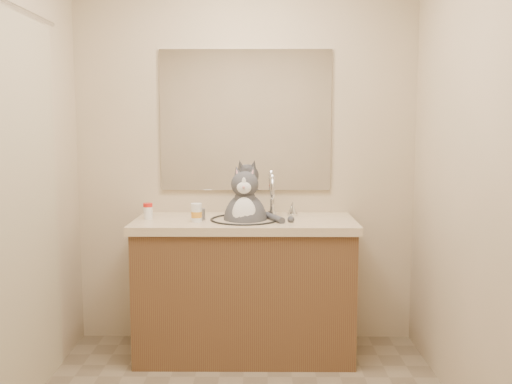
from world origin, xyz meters
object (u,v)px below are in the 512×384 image
(pill_bottle_redcap, at_px, (148,211))
(pill_bottle_orange, at_px, (196,213))
(cat, at_px, (246,217))
(grey_canister, at_px, (201,214))

(pill_bottle_redcap, xyz_separation_m, pill_bottle_orange, (0.31, -0.10, 0.00))
(cat, bearing_deg, pill_bottle_redcap, -178.81)
(pill_bottle_redcap, height_order, pill_bottle_orange, pill_bottle_orange)
(cat, xyz_separation_m, pill_bottle_redcap, (-0.60, 0.02, 0.04))
(pill_bottle_orange, distance_m, grey_canister, 0.07)
(cat, relative_size, pill_bottle_redcap, 5.47)
(grey_canister, bearing_deg, pill_bottle_redcap, 174.17)
(grey_canister, bearing_deg, cat, 4.01)
(pill_bottle_redcap, relative_size, grey_canister, 1.39)
(pill_bottle_redcap, xyz_separation_m, grey_canister, (0.33, -0.03, -0.01))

